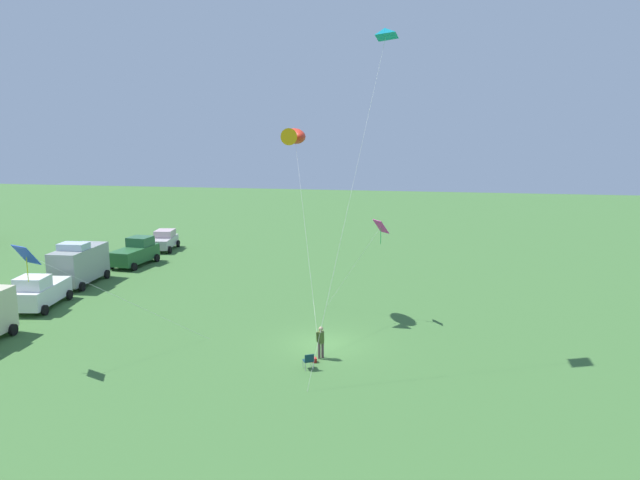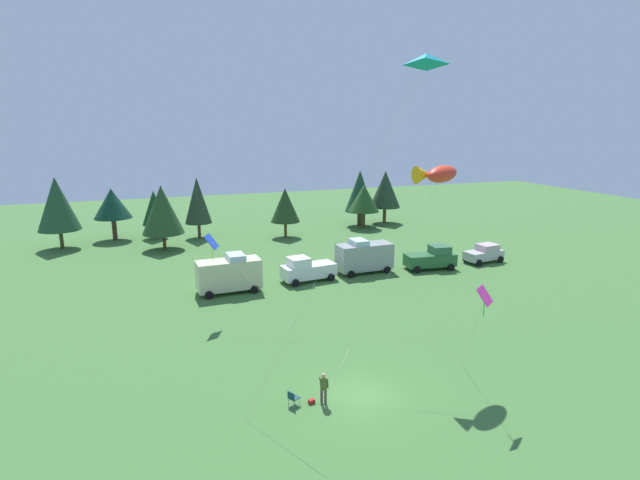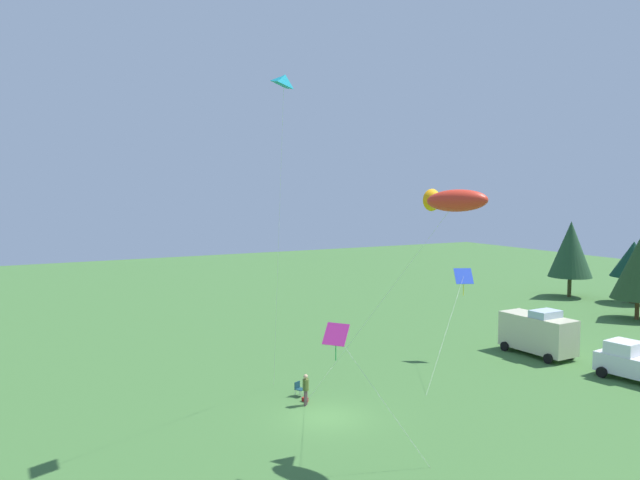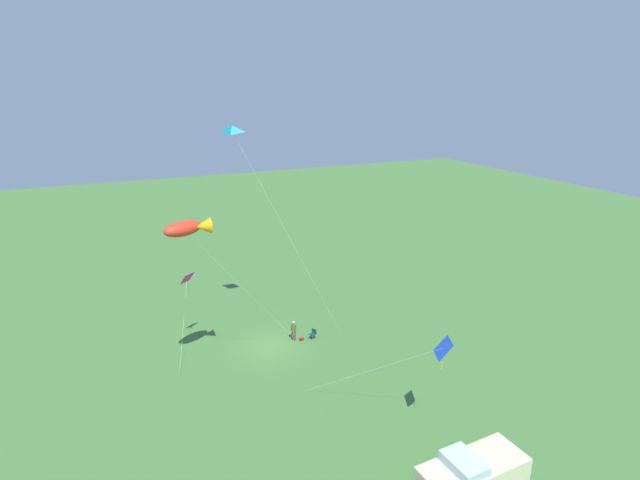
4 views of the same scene
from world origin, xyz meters
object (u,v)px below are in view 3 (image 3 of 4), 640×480
backpack_on_grass (305,400)px  kite_diamond_rainbow (337,337)px  folding_chair (299,388)px  kite_large_fish (452,201)px  kite_diamond_blue (463,278)px  truck_white_pickup (637,363)px  van_camper_beige (538,332)px  kite_delta_teal (285,81)px  person_kite_flyer (306,387)px

backpack_on_grass → kite_diamond_rainbow: kite_diamond_rainbow is taller
folding_chair → kite_large_fish: 14.90m
backpack_on_grass → kite_diamond_blue: bearing=101.6°
folding_chair → kite_diamond_blue: 14.78m
folding_chair → truck_white_pickup: (7.34, 19.70, 0.61)m
kite_diamond_blue → kite_large_fish: bearing=-43.2°
van_camper_beige → kite_diamond_rainbow: (9.20, -21.82, 4.09)m
backpack_on_grass → truck_white_pickup: 20.83m
backpack_on_grass → kite_delta_teal: 17.46m
van_camper_beige → kite_large_fish: bearing=-61.5°
backpack_on_grass → truck_white_pickup: size_ratio=0.06×
folding_chair → kite_diamond_rainbow: (9.28, -2.78, 5.25)m
kite_large_fish → kite_diamond_rainbow: size_ratio=1.90×
truck_white_pickup → kite_diamond_blue: 11.90m
kite_large_fish → kite_delta_teal: 9.33m
truck_white_pickup → kite_diamond_blue: size_ratio=0.64×
van_camper_beige → folding_chair: bearing=-92.6°
van_camper_beige → kite_delta_teal: 27.33m
backpack_on_grass → kite_diamond_blue: kite_diamond_blue is taller
truck_white_pickup → kite_diamond_rainbow: (1.93, -22.48, 4.63)m
truck_white_pickup → kite_delta_teal: kite_delta_teal is taller
backpack_on_grass → folding_chair: bearing=173.5°
backpack_on_grass → kite_diamond_blue: (-2.84, 13.82, 5.58)m
kite_delta_teal → backpack_on_grass: bearing=143.4°
kite_delta_teal → kite_diamond_blue: size_ratio=2.13×
kite_diamond_blue → person_kite_flyer: bearing=-76.3°
person_kite_flyer → kite_large_fish: kite_large_fish is taller
backpack_on_grass → kite_delta_teal: size_ratio=0.02×
kite_diamond_blue → truck_white_pickup: bearing=33.1°
van_camper_beige → truck_white_pickup: (7.26, 0.66, -0.54)m
folding_chair → van_camper_beige: (0.08, 19.04, 1.16)m
kite_large_fish → kite_diamond_rainbow: bearing=-95.3°
van_camper_beige → kite_diamond_blue: (-1.94, -5.33, 4.04)m
folding_chair → kite_large_fish: size_ratio=0.07×
folding_chair → kite_delta_teal: bearing=-59.0°
kite_large_fish → kite_diamond_blue: bearing=136.8°
person_kite_flyer → kite_diamond_blue: kite_diamond_blue is taller
van_camper_beige → kite_large_fish: 21.29m
person_kite_flyer → kite_diamond_blue: size_ratio=0.22×
person_kite_flyer → folding_chair: person_kite_flyer is taller
kite_delta_teal → truck_white_pickup: bearing=84.3°
person_kite_flyer → folding_chair: 1.69m
folding_chair → kite_delta_teal: (5.05, -3.14, 16.33)m
person_kite_flyer → kite_diamond_blue: bearing=57.9°
person_kite_flyer → kite_large_fish: (8.23, 3.14, 10.35)m
folding_chair → backpack_on_grass: 1.06m
folding_chair → person_kite_flyer: bearing=-40.0°
person_kite_flyer → backpack_on_grass: bearing=111.4°
kite_diamond_rainbow → backpack_on_grass: bearing=162.2°
truck_white_pickup → kite_delta_teal: bearing=77.2°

